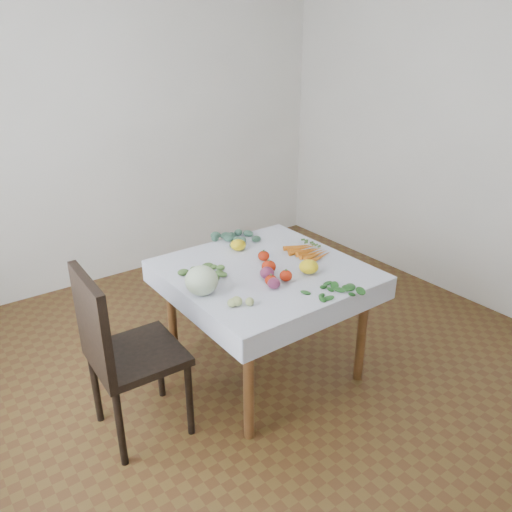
{
  "coord_description": "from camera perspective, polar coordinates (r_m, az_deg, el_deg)",
  "views": [
    {
      "loc": [
        -1.69,
        -2.2,
        2.08
      ],
      "look_at": [
        -0.02,
        0.07,
        0.82
      ],
      "focal_mm": 35.0,
      "sensor_mm": 36.0,
      "label": 1
    }
  ],
  "objects": [
    {
      "name": "tablecloth",
      "position": [
        3.08,
        1.02,
        -1.48
      ],
      "size": [
        1.12,
        1.12,
        0.01
      ],
      "primitive_type": "cube",
      "color": "white",
      "rests_on": "table"
    },
    {
      "name": "carrot_bunch",
      "position": [
        3.29,
        6.02,
        0.48
      ],
      "size": [
        0.22,
        0.3,
        0.03
      ],
      "color": "#CD6216",
      "rests_on": "tablecloth"
    },
    {
      "name": "dill_bunch",
      "position": [
        3.0,
        -5.77,
        -1.94
      ],
      "size": [
        0.26,
        0.22,
        0.03
      ],
      "color": "#4A6D32",
      "rests_on": "tablecloth"
    },
    {
      "name": "cabbage",
      "position": [
        2.76,
        -6.25,
        -2.8
      ],
      "size": [
        0.2,
        0.2,
        0.17
      ],
      "primitive_type": "ellipsoid",
      "rotation": [
        0.0,
        0.0,
        -0.08
      ],
      "color": "beige",
      "rests_on": "tablecloth"
    },
    {
      "name": "tomatillo_cluster",
      "position": [
        2.65,
        -2.2,
        -5.29
      ],
      "size": [
        0.08,
        0.12,
        0.05
      ],
      "color": "#C6D57B",
      "rests_on": "tablecloth"
    },
    {
      "name": "tomato_b",
      "position": [
        3.17,
        0.88,
        0.01
      ],
      "size": [
        0.09,
        0.09,
        0.06
      ],
      "primitive_type": "ellipsoid",
      "rotation": [
        0.0,
        0.0,
        -0.16
      ],
      "color": "#B3220B",
      "rests_on": "tablecloth"
    },
    {
      "name": "tomato_a",
      "position": [
        3.01,
        1.46,
        -1.22
      ],
      "size": [
        0.11,
        0.11,
        0.08
      ],
      "primitive_type": "ellipsoid",
      "rotation": [
        0.0,
        0.0,
        0.32
      ],
      "color": "#B3220B",
      "rests_on": "tablecloth"
    },
    {
      "name": "table",
      "position": [
        3.12,
        1.0,
        -3.13
      ],
      "size": [
        1.0,
        1.0,
        0.75
      ],
      "color": "brown",
      "rests_on": "ground"
    },
    {
      "name": "heirloom_back",
      "position": [
        3.32,
        -2.05,
        1.28
      ],
      "size": [
        0.13,
        0.13,
        0.07
      ],
      "primitive_type": "ellipsoid",
      "rotation": [
        0.0,
        0.0,
        -0.25
      ],
      "color": "yellow",
      "rests_on": "tablecloth"
    },
    {
      "name": "ground",
      "position": [
        3.47,
        0.93,
        -12.79
      ],
      "size": [
        4.0,
        4.0,
        0.0
      ],
      "primitive_type": "plane",
      "color": "brown"
    },
    {
      "name": "heirloom_front",
      "position": [
        3.02,
        6.05,
        -1.23
      ],
      "size": [
        0.16,
        0.16,
        0.08
      ],
      "primitive_type": "ellipsoid",
      "rotation": [
        0.0,
        0.0,
        -0.43
      ],
      "color": "yellow",
      "rests_on": "tablecloth"
    },
    {
      "name": "tomato_d",
      "position": [
        2.91,
        3.44,
        -2.26
      ],
      "size": [
        0.1,
        0.1,
        0.07
      ],
      "primitive_type": "ellipsoid",
      "rotation": [
        0.0,
        0.0,
        -0.41
      ],
      "color": "#B3220B",
      "rests_on": "tablecloth"
    },
    {
      "name": "basil_bunch",
      "position": [
        2.83,
        8.69,
        -3.96
      ],
      "size": [
        0.31,
        0.22,
        0.01
      ],
      "color": "#215B1C",
      "rests_on": "tablecloth"
    },
    {
      "name": "chair",
      "position": [
        2.74,
        -15.45,
        -9.94
      ],
      "size": [
        0.48,
        0.48,
        1.02
      ],
      "color": "black",
      "rests_on": "ground"
    },
    {
      "name": "onion_a",
      "position": [
        2.93,
        1.27,
        -1.95
      ],
      "size": [
        0.1,
        0.1,
        0.07
      ],
      "primitive_type": "ellipsoid",
      "rotation": [
        0.0,
        0.0,
        0.26
      ],
      "color": "#5D1A44",
      "rests_on": "tablecloth"
    },
    {
      "name": "back_wall",
      "position": [
        4.59,
        -14.73,
        14.14
      ],
      "size": [
        4.0,
        0.04,
        2.7
      ],
      "primitive_type": "cube",
      "color": "white",
      "rests_on": "ground"
    },
    {
      "name": "tomato_c",
      "position": [
        2.86,
        1.72,
        -2.8
      ],
      "size": [
        0.09,
        0.09,
        0.06
      ],
      "primitive_type": "ellipsoid",
      "rotation": [
        0.0,
        0.0,
        -0.23
      ],
      "color": "#B3220B",
      "rests_on": "tablecloth"
    },
    {
      "name": "kale_bunch",
      "position": [
        3.49,
        -2.12,
        2.15
      ],
      "size": [
        0.28,
        0.28,
        0.04
      ],
      "color": "#3D644F",
      "rests_on": "tablecloth"
    },
    {
      "name": "onion_b",
      "position": [
        2.83,
        2.07,
        -3.14
      ],
      "size": [
        0.09,
        0.09,
        0.06
      ],
      "primitive_type": "ellipsoid",
      "rotation": [
        0.0,
        0.0,
        -0.27
      ],
      "color": "#5D1A44",
      "rests_on": "tablecloth"
    }
  ]
}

